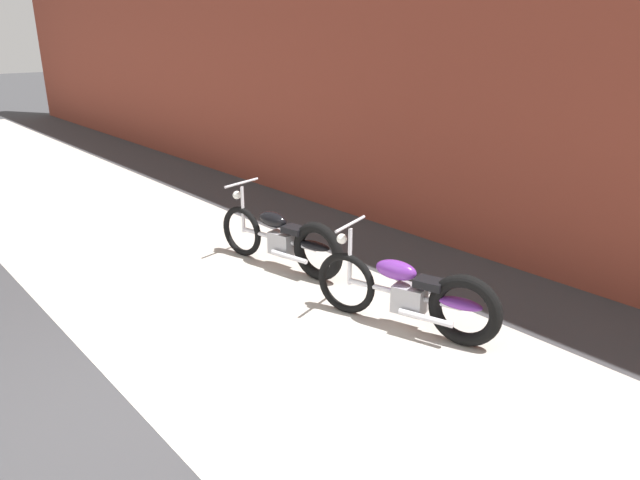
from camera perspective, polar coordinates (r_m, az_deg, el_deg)
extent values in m
plane|color=#38383A|center=(5.12, -17.03, -15.72)|extent=(80.00, 80.00, 0.00)
cube|color=#B2ADA3|center=(5.87, -1.15, -9.76)|extent=(36.00, 3.50, 0.01)
torus|color=black|center=(7.93, -7.56, 0.84)|extent=(0.68, 0.20, 0.68)
torus|color=black|center=(7.09, -0.22, -1.10)|extent=(0.74, 0.26, 0.73)
cylinder|color=silver|center=(7.48, -4.10, 0.12)|extent=(1.22, 0.28, 0.06)
cube|color=#99999E|center=(7.45, -3.64, -0.30)|extent=(0.36, 0.28, 0.28)
ellipsoid|color=black|center=(7.46, -4.60, 1.99)|extent=(0.47, 0.27, 0.20)
ellipsoid|color=black|center=(7.10, -0.54, -0.56)|extent=(0.47, 0.26, 0.10)
cube|color=black|center=(7.25, -2.51, 1.00)|extent=(0.31, 0.25, 0.08)
cylinder|color=silver|center=(7.81, -7.46, 2.93)|extent=(0.05, 0.05, 0.62)
cylinder|color=silver|center=(7.71, -7.58, 5.49)|extent=(0.14, 0.58, 0.03)
sphere|color=white|center=(7.83, -8.03, 4.32)|extent=(0.11, 0.11, 0.11)
cylinder|color=silver|center=(7.22, -3.01, -1.62)|extent=(0.55, 0.16, 0.06)
torus|color=black|center=(6.29, 2.54, -4.18)|extent=(0.67, 0.28, 0.68)
torus|color=black|center=(5.81, 13.80, -6.63)|extent=(0.74, 0.34, 0.73)
cylinder|color=silver|center=(6.01, 7.94, -5.15)|extent=(1.20, 0.42, 0.06)
cube|color=#99999E|center=(6.00, 8.62, -5.66)|extent=(0.37, 0.30, 0.28)
ellipsoid|color=#6B2D93|center=(5.94, 7.35, -2.88)|extent=(0.48, 0.31, 0.20)
ellipsoid|color=#6B2D93|center=(5.80, 13.38, -6.00)|extent=(0.47, 0.30, 0.10)
cube|color=black|center=(5.84, 10.53, -4.13)|extent=(0.33, 0.27, 0.08)
cylinder|color=silver|center=(6.15, 2.90, -1.63)|extent=(0.05, 0.05, 0.62)
cylinder|color=silver|center=(6.03, 2.96, 1.56)|extent=(0.20, 0.56, 0.03)
sphere|color=white|center=(6.14, 2.12, 0.12)|extent=(0.11, 0.11, 0.11)
cylinder|color=silver|center=(5.83, 10.14, -7.43)|extent=(0.54, 0.22, 0.06)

